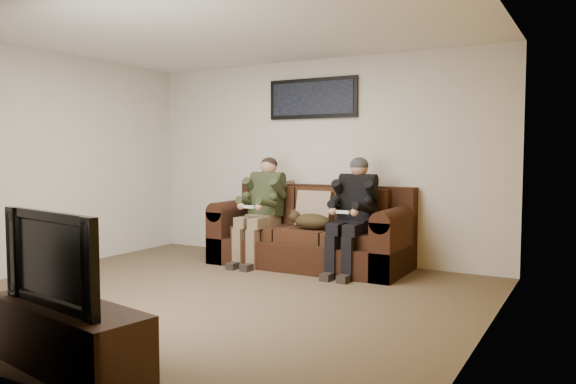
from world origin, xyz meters
The scene contains 15 objects.
floor centered at (0.00, 0.00, 0.00)m, with size 5.00×5.00×0.00m, color brown.
ceiling centered at (0.00, 0.00, 2.60)m, with size 5.00×5.00×0.00m, color silver.
wall_back centered at (0.00, 2.25, 1.30)m, with size 5.00×5.00×0.00m, color beige.
wall_left centered at (-2.50, 0.00, 1.30)m, with size 4.50×4.50×0.00m, color beige.
wall_right centered at (2.50, 0.00, 1.30)m, with size 4.50×4.50×0.00m, color beige.
accent_wall_right centered at (2.49, 0.00, 1.30)m, with size 4.50×4.50×0.00m, color #B47A12.
sofa centered at (0.14, 1.84, 0.37)m, with size 2.40×1.04×0.98m.
throw_pillow centered at (0.14, 1.88, 0.70)m, with size 0.46×0.13×0.44m, color #9C8166.
throw_blanket centered at (-0.59, 2.14, 0.98)m, with size 0.49×0.24×0.09m, color #BAAF88.
person_left centered at (-0.48, 1.63, 0.76)m, with size 0.51×0.87×1.34m.
person_right centered at (0.76, 1.63, 0.77)m, with size 0.51×0.86×1.34m.
cat centered at (0.23, 1.60, 0.58)m, with size 0.66×0.26×0.24m.
framed_poster centered at (-0.06, 2.22, 2.10)m, with size 1.25×0.05×0.52m.
tv_stand centered at (0.27, -1.95, 0.21)m, with size 1.34×0.43×0.42m, color black.
television centered at (0.27, -1.95, 0.73)m, with size 1.06×0.14×0.61m, color black.
Camera 1 is at (3.24, -4.35, 1.39)m, focal length 35.00 mm.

